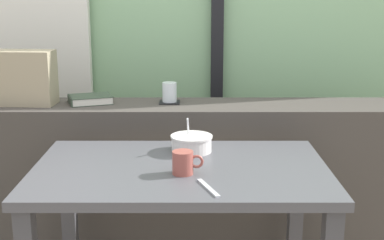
{
  "coord_description": "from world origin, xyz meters",
  "views": [
    {
      "loc": [
        0.06,
        -1.99,
        1.38
      ],
      "look_at": [
        0.06,
        0.31,
        0.82
      ],
      "focal_mm": 50.2,
      "sensor_mm": 36.0,
      "label": 1
    }
  ],
  "objects_px": {
    "closed_book": "(91,99)",
    "coaster_square": "(170,102)",
    "juice_glass": "(170,93)",
    "breakfast_table": "(181,196)",
    "fork_utensil": "(209,188)",
    "soup_bowl": "(192,144)",
    "ceramic_mug": "(184,163)",
    "throw_pillow": "(21,78)"
  },
  "relations": [
    {
      "from": "breakfast_table",
      "to": "fork_utensil",
      "type": "distance_m",
      "value": 0.28
    },
    {
      "from": "throw_pillow",
      "to": "fork_utensil",
      "type": "xyz_separation_m",
      "value": [
        0.87,
        -0.85,
        -0.23
      ]
    },
    {
      "from": "coaster_square",
      "to": "juice_glass",
      "type": "distance_m",
      "value": 0.04
    },
    {
      "from": "breakfast_table",
      "to": "soup_bowl",
      "type": "height_order",
      "value": "soup_bowl"
    },
    {
      "from": "fork_utensil",
      "to": "coaster_square",
      "type": "bearing_deg",
      "value": 80.22
    },
    {
      "from": "coaster_square",
      "to": "soup_bowl",
      "type": "height_order",
      "value": "soup_bowl"
    },
    {
      "from": "coaster_square",
      "to": "throw_pillow",
      "type": "distance_m",
      "value": 0.72
    },
    {
      "from": "closed_book",
      "to": "ceramic_mug",
      "type": "height_order",
      "value": "closed_book"
    },
    {
      "from": "soup_bowl",
      "to": "coaster_square",
      "type": "bearing_deg",
      "value": 102.94
    },
    {
      "from": "breakfast_table",
      "to": "ceramic_mug",
      "type": "distance_m",
      "value": 0.18
    },
    {
      "from": "coaster_square",
      "to": "ceramic_mug",
      "type": "height_order",
      "value": "coaster_square"
    },
    {
      "from": "breakfast_table",
      "to": "juice_glass",
      "type": "bearing_deg",
      "value": 95.77
    },
    {
      "from": "juice_glass",
      "to": "ceramic_mug",
      "type": "relative_size",
      "value": 0.85
    },
    {
      "from": "throw_pillow",
      "to": "soup_bowl",
      "type": "bearing_deg",
      "value": -27.88
    },
    {
      "from": "fork_utensil",
      "to": "ceramic_mug",
      "type": "distance_m",
      "value": 0.17
    },
    {
      "from": "juice_glass",
      "to": "closed_book",
      "type": "xyz_separation_m",
      "value": [
        -0.39,
        -0.01,
        -0.03
      ]
    },
    {
      "from": "coaster_square",
      "to": "fork_utensil",
      "type": "bearing_deg",
      "value": -79.55
    },
    {
      "from": "coaster_square",
      "to": "soup_bowl",
      "type": "distance_m",
      "value": 0.49
    },
    {
      "from": "closed_book",
      "to": "ceramic_mug",
      "type": "bearing_deg",
      "value": -57.51
    },
    {
      "from": "soup_bowl",
      "to": "fork_utensil",
      "type": "height_order",
      "value": "soup_bowl"
    },
    {
      "from": "throw_pillow",
      "to": "fork_utensil",
      "type": "bearing_deg",
      "value": -44.33
    },
    {
      "from": "coaster_square",
      "to": "juice_glass",
      "type": "relative_size",
      "value": 1.05
    },
    {
      "from": "coaster_square",
      "to": "ceramic_mug",
      "type": "xyz_separation_m",
      "value": [
        0.08,
        -0.74,
        -0.06
      ]
    },
    {
      "from": "breakfast_table",
      "to": "throw_pillow",
      "type": "relative_size",
      "value": 3.46
    },
    {
      "from": "coaster_square",
      "to": "soup_bowl",
      "type": "bearing_deg",
      "value": -77.06
    },
    {
      "from": "soup_bowl",
      "to": "ceramic_mug",
      "type": "distance_m",
      "value": 0.28
    },
    {
      "from": "throw_pillow",
      "to": "soup_bowl",
      "type": "xyz_separation_m",
      "value": [
        0.82,
        -0.43,
        -0.2
      ]
    },
    {
      "from": "closed_book",
      "to": "throw_pillow",
      "type": "xyz_separation_m",
      "value": [
        -0.32,
        -0.03,
        0.11
      ]
    },
    {
      "from": "throw_pillow",
      "to": "ceramic_mug",
      "type": "relative_size",
      "value": 2.83
    },
    {
      "from": "breakfast_table",
      "to": "soup_bowl",
      "type": "xyz_separation_m",
      "value": [
        0.04,
        0.19,
        0.15
      ]
    },
    {
      "from": "fork_utensil",
      "to": "ceramic_mug",
      "type": "height_order",
      "value": "ceramic_mug"
    },
    {
      "from": "coaster_square",
      "to": "throw_pillow",
      "type": "bearing_deg",
      "value": -177.01
    },
    {
      "from": "juice_glass",
      "to": "throw_pillow",
      "type": "relative_size",
      "value": 0.3
    },
    {
      "from": "ceramic_mug",
      "to": "juice_glass",
      "type": "bearing_deg",
      "value": 96.08
    },
    {
      "from": "throw_pillow",
      "to": "fork_utensil",
      "type": "height_order",
      "value": "throw_pillow"
    },
    {
      "from": "juice_glass",
      "to": "fork_utensil",
      "type": "xyz_separation_m",
      "value": [
        0.16,
        -0.89,
        -0.15
      ]
    },
    {
      "from": "coaster_square",
      "to": "closed_book",
      "type": "relative_size",
      "value": 0.42
    },
    {
      "from": "throw_pillow",
      "to": "fork_utensil",
      "type": "distance_m",
      "value": 1.24
    },
    {
      "from": "breakfast_table",
      "to": "fork_utensil",
      "type": "relative_size",
      "value": 6.51
    },
    {
      "from": "closed_book",
      "to": "coaster_square",
      "type": "bearing_deg",
      "value": 1.33
    },
    {
      "from": "coaster_square",
      "to": "soup_bowl",
      "type": "relative_size",
      "value": 0.58
    },
    {
      "from": "breakfast_table",
      "to": "soup_bowl",
      "type": "relative_size",
      "value": 6.45
    }
  ]
}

